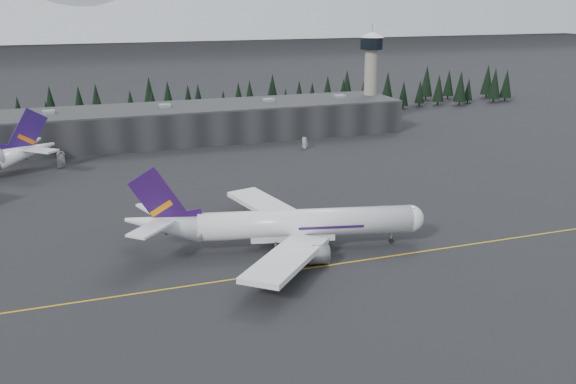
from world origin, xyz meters
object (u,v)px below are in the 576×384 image
object	(u,v)px
terminal	(193,123)
gse_vehicle_b	(305,147)
gse_vehicle_a	(61,165)
control_tower	(371,68)
jet_main	(280,225)

from	to	relation	value
terminal	gse_vehicle_b	distance (m)	45.00
gse_vehicle_a	control_tower	bearing A→B (deg)	-16.93
terminal	gse_vehicle_b	xyz separation A→B (m)	(33.73, -29.26, -5.58)
jet_main	gse_vehicle_a	world-z (taller)	jet_main
gse_vehicle_a	gse_vehicle_b	xyz separation A→B (m)	(81.36, -1.12, -0.03)
control_tower	gse_vehicle_b	distance (m)	57.08
jet_main	gse_vehicle_b	bearing A→B (deg)	78.36
control_tower	gse_vehicle_a	size ratio (longest dim) A/B	7.03
gse_vehicle_b	control_tower	bearing A→B (deg)	103.64
gse_vehicle_a	terminal	bearing A→B (deg)	-0.60
terminal	jet_main	world-z (taller)	jet_main
gse_vehicle_a	gse_vehicle_b	bearing A→B (deg)	-31.97
gse_vehicle_a	gse_vehicle_b	distance (m)	81.36
control_tower	gse_vehicle_a	xyz separation A→B (m)	(-122.62, -31.14, -22.66)
terminal	gse_vehicle_a	xyz separation A→B (m)	(-47.62, -28.14, -5.56)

